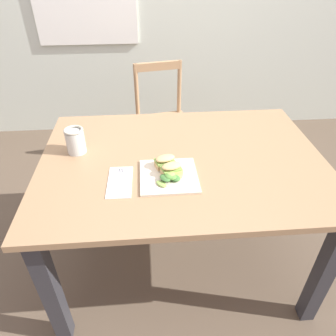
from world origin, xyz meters
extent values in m
plane|color=brown|center=(0.00, 0.00, 0.00)|extent=(8.98, 8.98, 0.00)
cube|color=#997551|center=(-0.09, -0.08, 0.72)|extent=(1.37, 0.98, 0.03)
cube|color=#2D2D33|center=(-0.71, -0.51, 0.35)|extent=(0.07, 0.07, 0.71)
cube|color=#2D2D33|center=(0.52, -0.51, 0.35)|extent=(0.07, 0.07, 0.71)
cube|color=#2D2D33|center=(-0.71, 0.34, 0.35)|extent=(0.07, 0.07, 0.71)
cube|color=#2D2D33|center=(0.52, 0.34, 0.35)|extent=(0.07, 0.07, 0.71)
cylinder|color=tan|center=(-0.26, 0.62, 0.21)|extent=(0.03, 0.03, 0.43)
cylinder|color=tan|center=(0.07, 0.68, 0.21)|extent=(0.03, 0.03, 0.43)
cylinder|color=tan|center=(-0.32, 0.95, 0.21)|extent=(0.03, 0.03, 0.43)
cylinder|color=tan|center=(0.02, 1.01, 0.21)|extent=(0.03, 0.03, 0.43)
cube|color=tan|center=(-0.12, 0.81, 0.44)|extent=(0.46, 0.46, 0.02)
cylinder|color=tan|center=(-0.32, 0.96, 0.66)|extent=(0.03, 0.03, 0.42)
cylinder|color=tan|center=(0.01, 1.02, 0.66)|extent=(0.03, 0.03, 0.42)
cube|color=tan|center=(-0.15, 0.99, 0.84)|extent=(0.36, 0.09, 0.06)
cube|color=beige|center=(-0.17, -0.23, 0.74)|extent=(0.25, 0.25, 0.01)
cube|color=#DBB270|center=(-0.16, -0.22, 0.76)|extent=(0.10, 0.08, 0.02)
cube|color=#84A84C|center=(-0.16, -0.21, 0.78)|extent=(0.10, 0.08, 0.01)
ellipsoid|color=#DBB270|center=(-0.16, -0.22, 0.79)|extent=(0.10, 0.08, 0.02)
cube|color=#DBB270|center=(-0.18, -0.16, 0.76)|extent=(0.10, 0.08, 0.02)
cube|color=#84A84C|center=(-0.19, -0.15, 0.78)|extent=(0.10, 0.08, 0.01)
ellipsoid|color=#DBB270|center=(-0.18, -0.16, 0.79)|extent=(0.10, 0.08, 0.02)
ellipsoid|color=#3D7033|center=(-0.15, -0.27, 0.76)|extent=(0.06, 0.06, 0.02)
ellipsoid|color=#518438|center=(-0.16, -0.27, 0.77)|extent=(0.06, 0.06, 0.02)
ellipsoid|color=#84A84C|center=(-0.16, -0.25, 0.76)|extent=(0.05, 0.04, 0.01)
ellipsoid|color=#84A84C|center=(-0.14, -0.25, 0.76)|extent=(0.06, 0.06, 0.01)
ellipsoid|color=#518438|center=(-0.16, -0.25, 0.76)|extent=(0.05, 0.06, 0.01)
ellipsoid|color=#3D7033|center=(-0.19, -0.27, 0.77)|extent=(0.06, 0.07, 0.01)
ellipsoid|color=#84A84C|center=(-0.17, -0.26, 0.77)|extent=(0.05, 0.04, 0.02)
ellipsoid|color=#84A84C|center=(-0.21, -0.29, 0.76)|extent=(0.06, 0.06, 0.01)
ellipsoid|color=#518438|center=(-0.18, -0.26, 0.77)|extent=(0.04, 0.05, 0.02)
cube|color=white|center=(-0.39, -0.25, 0.74)|extent=(0.11, 0.22, 0.00)
cube|color=silver|center=(-0.39, -0.27, 0.75)|extent=(0.02, 0.14, 0.00)
cube|color=silver|center=(-0.38, -0.18, 0.75)|extent=(0.03, 0.05, 0.00)
cube|color=#38383D|center=(-0.38, -0.17, 0.75)|extent=(0.00, 0.03, 0.00)
cube|color=#38383D|center=(-0.38, -0.17, 0.75)|extent=(0.00, 0.03, 0.00)
cube|color=#38383D|center=(-0.39, -0.17, 0.75)|extent=(0.00, 0.03, 0.00)
cylinder|color=#995623|center=(-0.61, 0.01, 0.79)|extent=(0.08, 0.08, 0.09)
cylinder|color=silver|center=(-0.61, 0.01, 0.80)|extent=(0.09, 0.09, 0.12)
torus|color=#B7B29E|center=(-0.61, 0.01, 0.86)|extent=(0.09, 0.09, 0.01)
camera|label=1|loc=(-0.26, -1.32, 1.58)|focal=33.27mm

